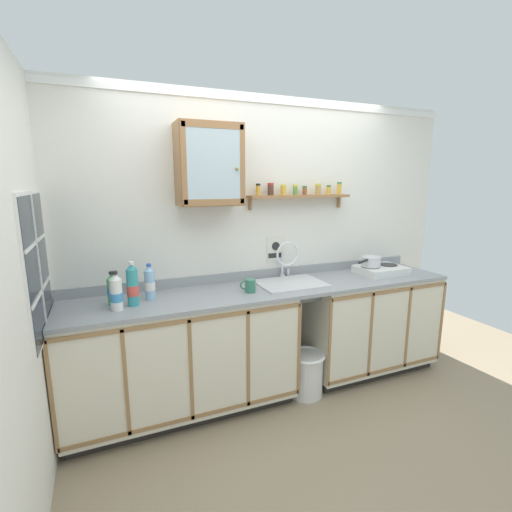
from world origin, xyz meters
TOP-DOWN VIEW (x-y plane):
  - floor at (0.00, 0.00)m, footprint 6.28×6.28m
  - back_wall at (0.00, 0.68)m, footprint 3.88×0.07m
  - side_wall_left at (-1.66, -0.27)m, footprint 0.05×3.45m
  - lower_cabinet_run at (-0.76, 0.36)m, footprint 1.74×0.60m
  - lower_cabinet_run_right at (1.00, 0.36)m, footprint 1.27×0.60m
  - countertop at (0.00, 0.36)m, footprint 3.24×0.62m
  - backsplash at (0.00, 0.64)m, footprint 3.24×0.02m
  - sink at (0.18, 0.40)m, footprint 0.55×0.47m
  - hot_plate_stove at (1.12, 0.36)m, footprint 0.43×0.33m
  - saucepan at (1.02, 0.38)m, footprint 0.32×0.21m
  - bottle_detergent_teal_0 at (-1.09, 0.32)m, footprint 0.08×0.08m
  - bottle_water_blue_1 at (-0.97, 0.41)m, footprint 0.08×0.08m
  - bottle_soda_green_2 at (-1.22, 0.40)m, footprint 0.08×0.08m
  - bottle_opaque_white_3 at (-1.20, 0.26)m, footprint 0.08×0.08m
  - mug at (-0.23, 0.29)m, footprint 0.12×0.08m
  - wall_cabinet at (-0.47, 0.52)m, footprint 0.49×0.29m
  - spice_shelf at (0.36, 0.59)m, footprint 0.96×0.14m
  - warning_sign at (0.16, 0.65)m, footprint 0.17×0.01m
  - window at (-1.63, 0.20)m, footprint 0.03×0.78m
  - trash_bin at (0.23, 0.19)m, footprint 0.32×0.32m

SIDE VIEW (x-z plane):
  - floor at x=0.00m, z-range 0.00..0.00m
  - trash_bin at x=0.23m, z-range 0.01..0.38m
  - lower_cabinet_run at x=-0.76m, z-range 0.00..0.91m
  - lower_cabinet_run_right at x=1.00m, z-range 0.00..0.91m
  - countertop at x=0.00m, z-range 0.90..0.93m
  - sink at x=0.18m, z-range 0.70..1.15m
  - hot_plate_stove at x=1.12m, z-range 0.93..1.01m
  - backsplash at x=0.00m, z-range 0.93..1.01m
  - mug at x=-0.23m, z-range 0.93..1.04m
  - bottle_soda_green_2 at x=-1.22m, z-range 0.92..1.16m
  - bottle_opaque_white_3 at x=-1.20m, z-range 0.92..1.18m
  - bottle_water_blue_1 at x=-0.97m, z-range 0.92..1.19m
  - saucepan at x=1.02m, z-range 1.01..1.10m
  - bottle_detergent_teal_0 at x=-1.09m, z-range 0.91..1.23m
  - warning_sign at x=0.16m, z-range 1.06..1.30m
  - side_wall_left at x=-1.66m, z-range 0.00..2.49m
  - back_wall at x=0.00m, z-range 0.01..2.50m
  - window at x=-1.63m, z-range 0.84..1.73m
  - spice_shelf at x=0.36m, z-range 1.55..1.79m
  - wall_cabinet at x=-0.47m, z-range 1.60..2.21m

